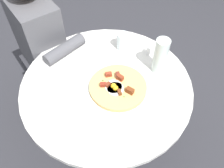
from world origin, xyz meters
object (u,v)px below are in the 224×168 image
at_px(fork, 58,122).
at_px(water_bottle, 160,56).
at_px(salt_shaker, 149,51).
at_px(dining_table, 107,101).
at_px(bread_plate, 98,51).
at_px(breakfast_pizza, 118,87).
at_px(knife, 57,115).
at_px(person_seated, 44,55).
at_px(pizza_plate, 118,89).
at_px(water_glass, 123,41).

xyz_separation_m(fork, water_bottle, (0.02, 0.59, 0.09)).
bearing_deg(salt_shaker, dining_table, -83.63).
relative_size(bread_plate, water_bottle, 0.76).
bearing_deg(breakfast_pizza, knife, -97.07).
bearing_deg(water_bottle, dining_table, -106.25).
height_order(person_seated, breakfast_pizza, person_seated).
distance_m(dining_table, salt_shaker, 0.38).
xyz_separation_m(breakfast_pizza, fork, (-0.01, -0.33, -0.02)).
bearing_deg(knife, fork, -90.00).
bearing_deg(person_seated, dining_table, 11.08).
xyz_separation_m(dining_table, bread_plate, (-0.22, 0.10, 0.17)).
bearing_deg(person_seated, water_bottle, 30.54).
xyz_separation_m(dining_table, salt_shaker, (-0.04, 0.32, 0.19)).
xyz_separation_m(dining_table, breakfast_pizza, (0.07, 0.02, 0.19)).
relative_size(breakfast_pizza, fork, 1.60).
xyz_separation_m(pizza_plate, water_glass, (-0.23, 0.21, 0.05)).
xyz_separation_m(fork, salt_shaker, (-0.10, 0.63, 0.02)).
distance_m(bread_plate, water_glass, 0.15).
xyz_separation_m(pizza_plate, knife, (-0.04, -0.32, 0.00)).
height_order(person_seated, fork, person_seated).
bearing_deg(water_bottle, person_seated, -149.46).
bearing_deg(dining_table, fork, -78.86).
bearing_deg(knife, bread_plate, 57.90).
height_order(knife, water_glass, water_glass).
distance_m(person_seated, water_glass, 0.61).
bearing_deg(fork, water_glass, 48.02).
distance_m(knife, water_bottle, 0.59).
relative_size(breakfast_pizza, water_bottle, 1.42).
height_order(bread_plate, fork, bread_plate).
bearing_deg(knife, person_seated, 99.23).
relative_size(dining_table, salt_shaker, 16.14).
bearing_deg(dining_table, salt_shaker, 96.37).
distance_m(pizza_plate, knife, 0.32).
xyz_separation_m(person_seated, bread_plate, (0.37, 0.22, 0.20)).
relative_size(fork, water_glass, 1.76).
distance_m(dining_table, person_seated, 0.61).
bearing_deg(pizza_plate, salt_shaker, 109.36).
bearing_deg(bread_plate, pizza_plate, -14.52).
height_order(pizza_plate, breakfast_pizza, breakfast_pizza).
xyz_separation_m(dining_table, pizza_plate, (0.07, 0.02, 0.17)).
xyz_separation_m(pizza_plate, bread_plate, (-0.29, 0.08, -0.00)).
xyz_separation_m(water_glass, salt_shaker, (0.13, 0.09, -0.02)).
distance_m(fork, water_bottle, 0.60).
height_order(water_glass, water_bottle, water_bottle).
xyz_separation_m(knife, salt_shaker, (-0.06, 0.62, 0.02)).
bearing_deg(water_glass, pizza_plate, -41.57).
bearing_deg(fork, breakfast_pizza, 24.14).
height_order(dining_table, water_glass, water_glass).
bearing_deg(breakfast_pizza, water_bottle, 86.91).
xyz_separation_m(person_seated, salt_shaker, (0.56, 0.44, 0.23)).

